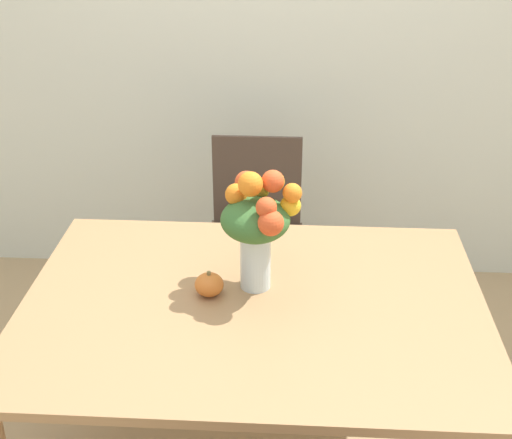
# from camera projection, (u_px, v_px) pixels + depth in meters

# --- Properties ---
(wall_back) EXTENTS (8.00, 0.06, 2.70)m
(wall_back) POSITION_uv_depth(u_px,v_px,m) (274.00, 11.00, 3.29)
(wall_back) COLOR silver
(wall_back) RESTS_ON ground_plane
(dining_table) EXTENTS (1.46, 1.08, 0.73)m
(dining_table) POSITION_uv_depth(u_px,v_px,m) (254.00, 323.00, 2.28)
(dining_table) COLOR #9E754C
(dining_table) RESTS_ON ground_plane
(flower_vase) EXTENTS (0.25, 0.28, 0.41)m
(flower_vase) POSITION_uv_depth(u_px,v_px,m) (258.00, 222.00, 2.22)
(flower_vase) COLOR silver
(flower_vase) RESTS_ON dining_table
(pumpkin) EXTENTS (0.09, 0.09, 0.08)m
(pumpkin) POSITION_uv_depth(u_px,v_px,m) (209.00, 284.00, 2.26)
(pumpkin) COLOR orange
(pumpkin) RESTS_ON dining_table
(dining_chair_near_window) EXTENTS (0.42, 0.42, 0.90)m
(dining_chair_near_window) POSITION_uv_depth(u_px,v_px,m) (255.00, 235.00, 3.18)
(dining_chair_near_window) COLOR #47382D
(dining_chair_near_window) RESTS_ON ground_plane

